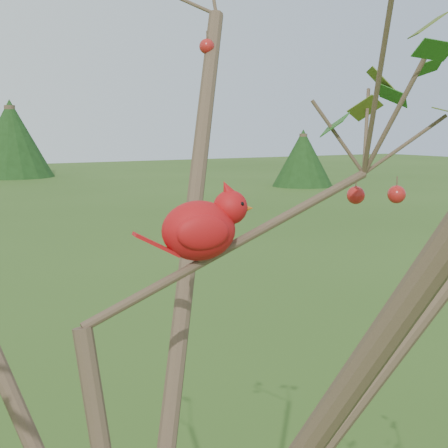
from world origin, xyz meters
The scene contains 2 objects.
crabapple_tree centered at (0.03, -0.02, 2.12)m, with size 2.35×2.05×2.95m.
cardinal centered at (0.18, 0.08, 2.11)m, with size 0.23×0.13×0.16m.
Camera 1 is at (-0.44, -1.02, 2.30)m, focal length 55.00 mm.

